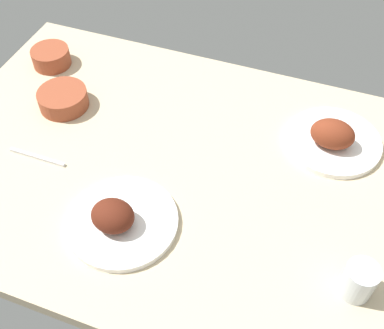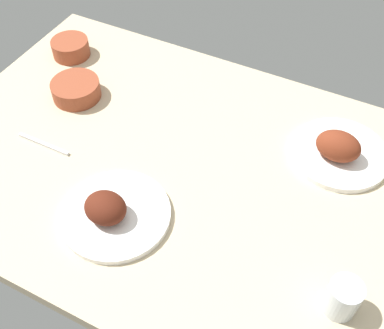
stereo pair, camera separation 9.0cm
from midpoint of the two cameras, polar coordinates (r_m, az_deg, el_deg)
The scene contains 7 objects.
dining_table at distance 122.31cm, azimuth 2.10°, elevation -1.31°, with size 140.00×90.00×4.00cm, color #C6B28E.
plate_near_viewer at distance 110.91cm, azimuth -7.26°, elevation -5.80°, with size 25.77×25.77×8.17cm.
plate_far_side at distance 128.54cm, azimuth 19.11°, elevation 1.51°, with size 25.18×25.18×9.11cm.
bowl_cream at distance 157.77cm, azimuth -12.74°, elevation 13.48°, with size 11.61×11.61×5.35cm.
bowl_sauce at distance 141.56cm, azimuth -11.97°, elevation 8.78°, with size 13.93×13.93×5.04cm.
water_tumbler at distance 103.08cm, azimuth 20.06°, elevation -14.89°, with size 6.86×6.86×8.62cm, color silver.
fork_loose at distance 130.78cm, azimuth -15.49°, elevation 2.30°, with size 16.11×0.90×0.80cm, color silver.
Camera 2 is at (-35.09, 69.29, 96.59)cm, focal length 44.55 mm.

